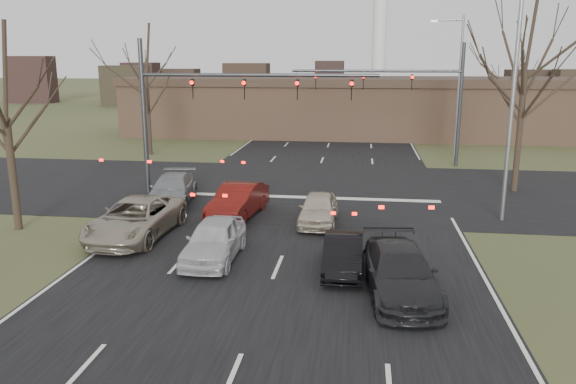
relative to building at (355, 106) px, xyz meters
name	(u,v)px	position (x,y,z in m)	size (l,w,h in m)	color
ground	(262,304)	(-2.00, -38.00, -2.67)	(360.00, 360.00, 0.00)	#3C4625
road_main	(342,113)	(-2.00, 22.00, -2.66)	(14.00, 300.00, 0.02)	black
road_cross	(310,189)	(-2.00, -23.00, -2.65)	(200.00, 14.00, 0.02)	black
building	(355,106)	(0.00, 0.00, 0.00)	(42.40, 10.40, 5.30)	#8A644A
mast_arm_near	(205,98)	(-7.23, -25.00, 2.41)	(12.12, 0.24, 8.00)	#383A3D
mast_arm_far	(417,90)	(4.18, -15.00, 2.35)	(11.12, 0.24, 8.00)	#383A3D
streetlight_right_near	(509,93)	(6.82, -28.00, 2.92)	(2.34, 0.25, 10.00)	gray
streetlight_right_far	(457,79)	(7.32, -11.00, 2.92)	(2.34, 0.25, 10.00)	gray
tree_right_near	(530,20)	(9.00, -22.00, 6.23)	(6.90, 6.90, 11.50)	black
tree_left_near	(0,70)	(-13.50, -32.00, 3.90)	(5.10, 5.10, 8.50)	black
tree_left_far	(145,54)	(-15.00, -13.00, 4.68)	(5.70, 5.70, 9.50)	black
tree_right_far	(513,59)	(13.00, -3.00, 4.29)	(5.40, 5.40, 9.00)	black
car_silver_suv	(135,219)	(-8.13, -32.42, -1.89)	(2.56, 5.55, 1.54)	#A09581
car_white_sedan	(214,240)	(-4.36, -34.48, -1.93)	(1.73, 4.29, 1.46)	#B8B9BB
car_black_hatch	(343,254)	(0.23, -35.04, -2.06)	(1.28, 3.68, 1.21)	black
car_charcoal_sedan	(400,272)	(2.00, -36.75, -1.94)	(2.02, 4.97, 1.44)	black
car_grey_ahead	(172,189)	(-8.50, -26.92, -1.97)	(1.96, 4.82, 1.40)	gray
car_red_ahead	(238,201)	(-4.72, -28.98, -1.92)	(1.58, 4.54, 1.49)	#520F0B
car_silver_ahead	(318,209)	(-1.04, -29.54, -2.00)	(1.58, 3.93, 1.34)	beige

